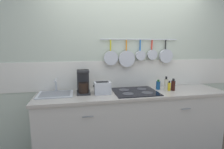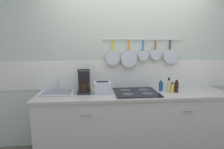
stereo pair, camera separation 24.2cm
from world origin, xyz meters
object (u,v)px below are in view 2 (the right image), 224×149
at_px(bottle_hot_sauce, 172,88).
at_px(bottle_dish_soap, 176,87).
at_px(toaster, 103,88).
at_px(bottle_olive_oil, 168,86).
at_px(coffee_maker, 84,83).
at_px(bottle_sesame_oil, 161,86).

xyz_separation_m(bottle_hot_sauce, bottle_dish_soap, (0.07, -0.00, 0.01)).
relative_size(toaster, bottle_olive_oil, 1.13).
bearing_deg(bottle_hot_sauce, toaster, 178.39).
distance_m(coffee_maker, toaster, 0.28).
height_order(toaster, bottle_hot_sauce, toaster).
xyz_separation_m(coffee_maker, toaster, (0.26, -0.07, -0.05)).
relative_size(bottle_olive_oil, bottle_dish_soap, 1.22).
relative_size(bottle_sesame_oil, bottle_hot_sauce, 1.03).
xyz_separation_m(toaster, bottle_hot_sauce, (1.01, -0.03, -0.02)).
distance_m(coffee_maker, bottle_olive_oil, 1.22).
height_order(toaster, bottle_olive_oil, bottle_olive_oil).
bearing_deg(bottle_dish_soap, bottle_sesame_oil, 152.23).
height_order(bottle_olive_oil, bottle_dish_soap, bottle_olive_oil).
height_order(bottle_hot_sauce, bottle_dish_soap, bottle_dish_soap).
bearing_deg(coffee_maker, bottle_sesame_oil, -0.13).
bearing_deg(bottle_sesame_oil, coffee_maker, 179.87).
distance_m(bottle_olive_oil, bottle_dish_soap, 0.13).
height_order(coffee_maker, bottle_sesame_oil, coffee_maker).
bearing_deg(bottle_sesame_oil, bottle_hot_sauce, -37.36).
xyz_separation_m(bottle_olive_oil, bottle_dish_soap, (0.13, 0.01, -0.02)).
xyz_separation_m(bottle_sesame_oil, bottle_hot_sauce, (0.13, -0.10, -0.00)).
height_order(bottle_sesame_oil, bottle_dish_soap, bottle_dish_soap).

